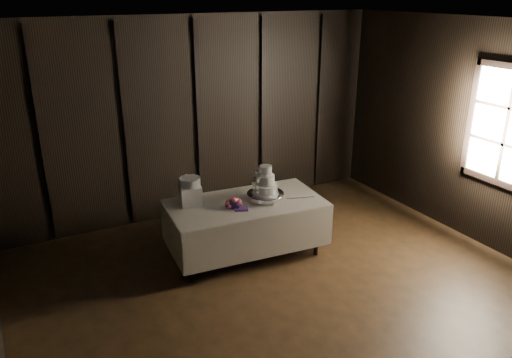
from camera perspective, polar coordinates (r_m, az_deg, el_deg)
The scene contains 9 objects.
room at distance 4.69m, azimuth 9.47°, elevation -2.27°, with size 6.08×7.08×3.08m.
window at distance 7.05m, azimuth 26.73°, elevation 5.36°, with size 0.06×1.16×1.56m, color black.
display_table at distance 6.56m, azimuth -1.16°, elevation -5.39°, with size 2.07×1.20×0.76m.
cake_stand at distance 6.47m, azimuth 1.09°, elevation -1.98°, with size 0.48×0.48×0.09m, color silver.
wedding_cake at distance 6.37m, azimuth 0.95°, elevation -0.48°, with size 0.34×0.31×0.38m.
bouquet at distance 6.23m, azimuth -2.61°, elevation -2.81°, with size 0.27×0.37×0.18m, color #E85963, non-canonical shape.
box_pedestal at distance 6.36m, azimuth -7.49°, elevation -1.82°, with size 0.26×0.26×0.25m, color white.
small_cake at distance 6.29m, azimuth -7.57°, elevation -0.32°, with size 0.27×0.27×0.11m, color white.
cake_knife at distance 6.53m, azimuth 4.67°, elevation -2.20°, with size 0.37×0.02×0.01m, color silver.
Camera 1 is at (-2.68, -3.39, 3.33)m, focal length 35.00 mm.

